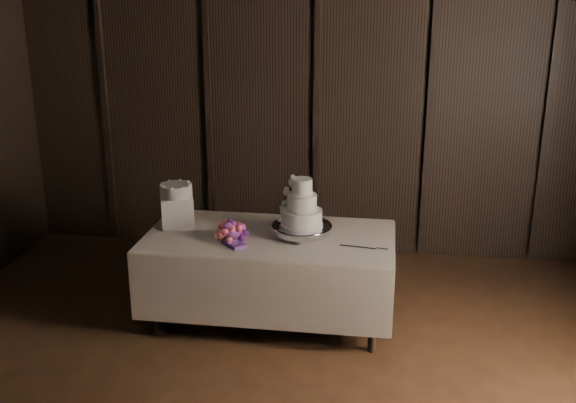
% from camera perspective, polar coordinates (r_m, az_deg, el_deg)
% --- Properties ---
extents(room, '(6.08, 7.08, 3.08)m').
position_cam_1_polar(room, '(3.40, -3.31, -2.43)').
color(room, black).
rests_on(room, ground).
extents(display_table, '(2.00, 1.06, 0.76)m').
position_cam_1_polar(display_table, '(5.53, -1.55, -6.18)').
color(display_table, beige).
rests_on(display_table, ground).
extents(cake_stand, '(0.60, 0.60, 0.09)m').
position_cam_1_polar(cake_stand, '(5.37, 1.18, -2.47)').
color(cake_stand, silver).
rests_on(cake_stand, display_table).
extents(wedding_cake, '(0.36, 0.32, 0.38)m').
position_cam_1_polar(wedding_cake, '(5.29, 0.87, -0.51)').
color(wedding_cake, white).
rests_on(wedding_cake, cake_stand).
extents(bouquet, '(0.51, 0.51, 0.20)m').
position_cam_1_polar(bouquet, '(5.29, -4.88, -2.57)').
color(bouquet, '#C24252').
rests_on(bouquet, display_table).
extents(box_pedestal, '(0.33, 0.33, 0.25)m').
position_cam_1_polar(box_pedestal, '(5.65, -9.35, -0.78)').
color(box_pedestal, white).
rests_on(box_pedestal, display_table).
extents(small_cake, '(0.28, 0.28, 0.10)m').
position_cam_1_polar(small_cake, '(5.60, -9.44, 0.94)').
color(small_cake, white).
rests_on(small_cake, box_pedestal).
extents(cake_knife, '(0.37, 0.08, 0.01)m').
position_cam_1_polar(cake_knife, '(5.17, 5.93, -3.86)').
color(cake_knife, silver).
rests_on(cake_knife, display_table).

